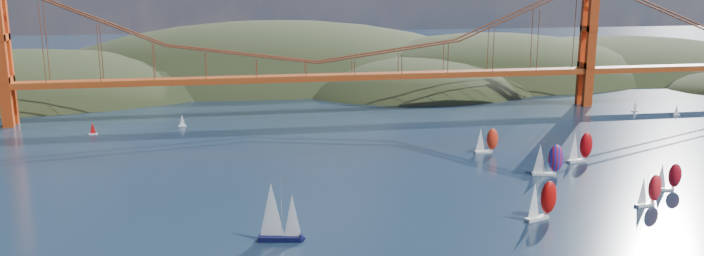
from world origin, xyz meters
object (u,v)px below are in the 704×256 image
object	(u,v)px
sloop_navy	(278,213)
racer_5	(486,140)
racer_0	(541,200)
racer_1	(649,190)
racer_2	(668,176)
racer_rwb	(547,159)
racer_3	(580,146)

from	to	relation	value
sloop_navy	racer_5	distance (m)	97.28
racer_0	racer_1	distance (m)	31.48
racer_5	racer_1	bearing A→B (deg)	-70.19
racer_2	racer_5	size ratio (longest dim) A/B	0.93
racer_5	sloop_navy	bearing A→B (deg)	-139.03
racer_0	sloop_navy	bearing A→B (deg)	162.58
racer_1	racer_5	distance (m)	61.21
racer_0	racer_rwb	xyz separation A→B (m)	(18.18, 34.23, -0.01)
racer_2	sloop_navy	bearing A→B (deg)	-166.43
racer_0	racer_3	world-z (taller)	racer_0
racer_5	racer_rwb	distance (m)	28.75
racer_5	racer_3	bearing A→B (deg)	-32.58
sloop_navy	racer_3	world-z (taller)	sloop_navy
racer_2	racer_5	distance (m)	57.89
racer_rwb	racer_1	bearing A→B (deg)	-55.41
racer_1	racer_2	bearing A→B (deg)	25.85
racer_1	racer_3	world-z (taller)	racer_3
racer_5	racer_rwb	world-z (taller)	racer_rwb
racer_1	racer_3	distance (m)	41.98
racer_0	racer_5	bearing A→B (deg)	61.10
racer_2	racer_0	bearing A→B (deg)	-156.97
racer_3	racer_5	distance (m)	29.36
sloop_navy	racer_5	size ratio (longest dim) A/B	1.63
racer_3	racer_rwb	xyz separation A→B (m)	(-16.67, -11.94, 0.02)
sloop_navy	racer_5	world-z (taller)	sloop_navy
sloop_navy	racer_5	bearing A→B (deg)	51.99
sloop_navy	racer_rwb	world-z (taller)	sloop_navy
sloop_navy	racer_0	size ratio (longest dim) A/B	1.43
sloop_navy	racer_1	xyz separation A→B (m)	(94.14, 6.86, -2.27)
racer_0	racer_1	size ratio (longest dim) A/B	1.15
sloop_navy	racer_3	bearing A→B (deg)	37.06
racer_1	racer_rwb	world-z (taller)	racer_rwb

